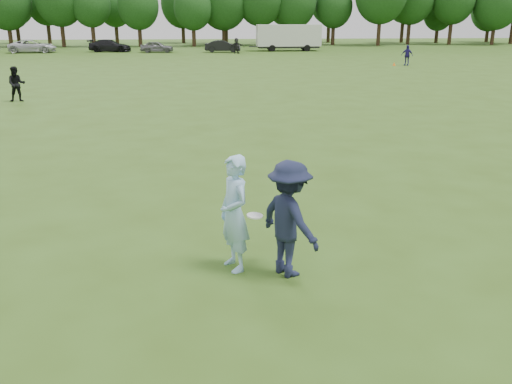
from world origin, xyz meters
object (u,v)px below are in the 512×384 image
Objects in this scene: player_far_b at (407,55)px; car_f at (223,46)px; car_e at (157,47)px; thrower at (234,214)px; field_cone at (394,64)px; player_far_d at (236,46)px; car_d at (110,46)px; player_far_a at (17,84)px; cargo_trailer at (288,36)px; car_c at (32,46)px; defender at (289,219)px.

player_far_b reaches higher than car_f.
player_far_b reaches higher than car_e.
car_f is (-15.68, 20.10, -0.17)m from player_far_b.
field_cone is at bearing 134.76° from thrower.
player_far_d is at bearing -145.78° from car_f.
car_d reaches higher than car_e.
cargo_trailer reaches higher than player_far_a.
thrower reaches higher than car_d.
player_far_d reaches higher than car_d.
player_far_a is 0.45× the size of car_e.
car_e is at bearing -98.74° from car_c.
cargo_trailer reaches higher than car_e.
car_e is (-23.63, 20.31, -0.21)m from player_far_b.
player_far_d is 0.41× the size of car_f.
thrower is 64.28m from car_c.
player_far_d is 0.35× the size of car_d.
car_f is (0.94, 59.84, -0.28)m from defender.
car_f is at bearing -92.32° from car_d.
car_c is at bearing 90.83° from player_far_a.
car_d is 13.94m from car_f.
thrower is 1.14× the size of player_far_a.
player_far_b reaches higher than car_d.
car_d is at bearing 78.39° from player_far_a.
car_c is 9.02m from car_d.
cargo_trailer is at bearing -71.78° from car_f.
thrower is at bearing -78.16° from player_far_a.
car_f is 0.48× the size of cargo_trailer.
player_far_b is (27.52, 19.07, -0.01)m from player_far_a.
cargo_trailer is at bearing -79.79° from car_e.
field_cone is (37.30, -21.45, -0.61)m from car_c.
player_far_a is 41.23m from car_d.
car_d is at bearing -20.02° from defender.
player_far_a is 0.41× the size of car_f.
defender is 42.52m from field_cone.
player_far_a is 1.01× the size of player_far_b.
car_e is at bearing 70.03° from player_far_a.
defender is 0.50× the size of car_e.
player_far_b is 1.38m from field_cone.
car_d is (-12.86, 61.85, -0.25)m from defender.
player_far_b is (16.62, 39.74, -0.11)m from defender.
car_f is 8.68m from cargo_trailer.
player_far_d is at bearing 153.96° from thrower.
thrower is 62.71m from car_d.
defender is 1.12× the size of player_far_a.
car_e is 0.44× the size of cargo_trailer.
field_cone is (26.36, 18.94, -0.74)m from player_far_a.
car_c reaches higher than field_cone.
thrower is 0.22× the size of cargo_trailer.
car_d is at bearing 141.85° from field_cone.
car_c is (-20.95, 60.77, -0.25)m from thrower.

